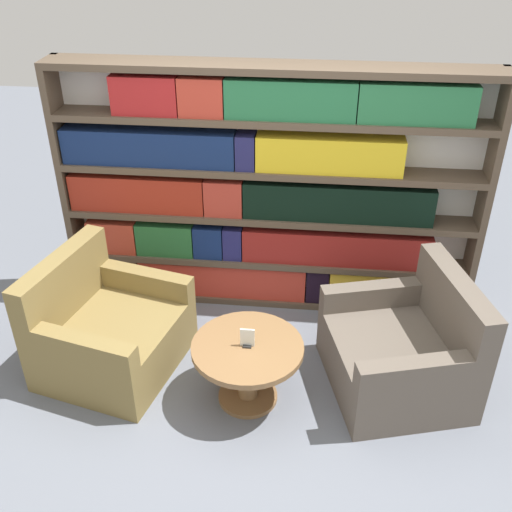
# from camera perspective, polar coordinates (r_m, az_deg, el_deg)

# --- Properties ---
(ground_plane) EXTENTS (14.00, 14.00, 0.00)m
(ground_plane) POSITION_cam_1_polar(r_m,az_deg,el_deg) (4.02, -0.51, -14.58)
(ground_plane) COLOR slate
(bookshelf) EXTENTS (3.16, 0.30, 1.90)m
(bookshelf) POSITION_cam_1_polar(r_m,az_deg,el_deg) (4.54, 0.66, 5.83)
(bookshelf) COLOR silver
(bookshelf) RESTS_ON ground_plane
(armchair_left) EXTENTS (1.03, 1.09, 0.82)m
(armchair_left) POSITION_cam_1_polar(r_m,az_deg,el_deg) (4.32, -13.96, -7.00)
(armchair_left) COLOR olive
(armchair_left) RESTS_ON ground_plane
(armchair_right) EXTENTS (1.05, 1.11, 0.82)m
(armchair_right) POSITION_cam_1_polar(r_m,az_deg,el_deg) (4.15, 13.83, -8.85)
(armchair_right) COLOR brown
(armchair_right) RESTS_ON ground_plane
(coffee_table) EXTENTS (0.72, 0.72, 0.45)m
(coffee_table) POSITION_cam_1_polar(r_m,az_deg,el_deg) (3.89, -0.80, -9.96)
(coffee_table) COLOR brown
(coffee_table) RESTS_ON ground_plane
(table_sign) EXTENTS (0.09, 0.06, 0.13)m
(table_sign) POSITION_cam_1_polar(r_m,az_deg,el_deg) (3.77, -0.83, -7.90)
(table_sign) COLOR black
(table_sign) RESTS_ON coffee_table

